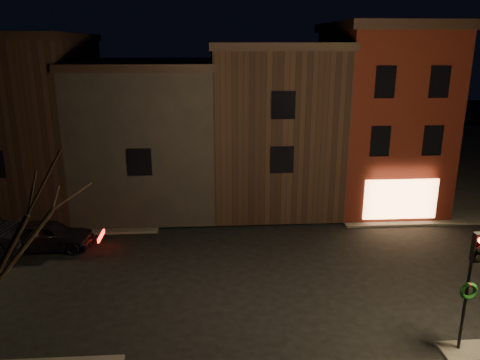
% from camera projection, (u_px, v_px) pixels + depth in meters
% --- Properties ---
extents(ground, '(120.00, 120.00, 0.00)m').
position_uv_depth(ground, '(264.00, 276.00, 19.80)').
color(ground, black).
rests_on(ground, ground).
extents(sidewalk_far_right, '(30.00, 30.00, 0.12)m').
position_uv_depth(sidewalk_far_right, '(468.00, 157.00, 40.22)').
color(sidewalk_far_right, '#2D2B28').
rests_on(sidewalk_far_right, ground).
extents(corner_building, '(6.50, 8.50, 10.50)m').
position_uv_depth(corner_building, '(380.00, 114.00, 27.86)').
color(corner_building, '#4D150D').
rests_on(corner_building, ground).
extents(row_building_a, '(7.30, 10.30, 9.40)m').
position_uv_depth(row_building_a, '(270.00, 122.00, 28.58)').
color(row_building_a, black).
rests_on(row_building_a, ground).
extents(row_building_b, '(7.80, 10.30, 8.40)m').
position_uv_depth(row_building_b, '(151.00, 132.00, 28.25)').
color(row_building_b, black).
rests_on(row_building_b, ground).
extents(row_building_c, '(7.30, 10.30, 9.90)m').
position_uv_depth(row_building_c, '(26.00, 121.00, 27.56)').
color(row_building_c, black).
rests_on(row_building_c, ground).
extents(traffic_signal, '(0.58, 0.38, 4.05)m').
position_uv_depth(traffic_signal, '(472.00, 274.00, 14.10)').
color(traffic_signal, black).
rests_on(traffic_signal, sidewalk_near_right).
extents(parked_car_a, '(4.24, 1.77, 1.43)m').
position_uv_depth(parked_car_a, '(47.00, 235.00, 22.23)').
color(parked_car_a, black).
rests_on(parked_car_a, ground).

